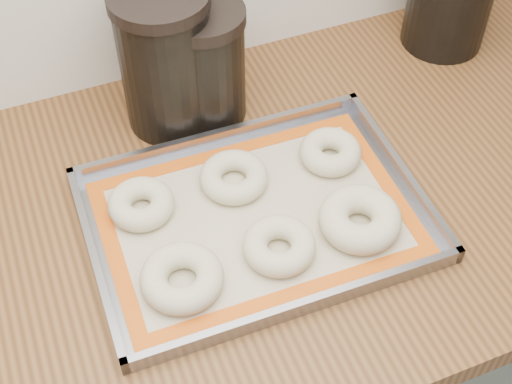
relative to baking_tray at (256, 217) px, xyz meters
name	(u,v)px	position (x,y,z in m)	size (l,w,h in m)	color
cabinet	(355,319)	(0.23, 0.04, -0.48)	(3.00, 0.65, 0.86)	slate
countertop	(387,167)	(0.23, 0.04, -0.03)	(3.06, 0.68, 0.04)	brown
baking_tray	(256,217)	(0.00, 0.00, 0.00)	(0.47, 0.34, 0.03)	gray
baking_mat	(256,218)	(0.00, 0.00, 0.00)	(0.43, 0.30, 0.00)	#C6B793
bagel_front_left	(182,278)	(-0.13, -0.07, 0.02)	(0.11, 0.11, 0.04)	beige
bagel_front_mid	(279,246)	(0.01, -0.07, 0.01)	(0.10, 0.10, 0.03)	beige
bagel_front_right	(360,219)	(0.12, -0.07, 0.02)	(0.11, 0.11, 0.04)	beige
bagel_back_left	(141,204)	(-0.14, 0.07, 0.01)	(0.09, 0.09, 0.03)	beige
bagel_back_mid	(234,177)	(-0.01, 0.07, 0.01)	(0.10, 0.10, 0.03)	beige
bagel_back_right	(330,152)	(0.14, 0.06, 0.01)	(0.09, 0.09, 0.03)	beige
canister_left	(166,59)	(-0.04, 0.24, 0.11)	(0.14, 0.14, 0.23)	black
canister_mid	(205,64)	(0.01, 0.23, 0.09)	(0.12, 0.12, 0.19)	black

